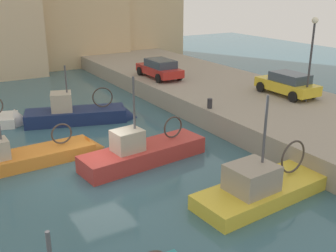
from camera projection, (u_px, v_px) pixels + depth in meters
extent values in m
plane|color=#386070|center=(100.00, 170.00, 17.68)|extent=(80.00, 80.00, 0.00)
cube|color=#9E9384|center=(289.00, 116.00, 23.03)|extent=(9.00, 56.00, 1.20)
cube|color=orange|center=(27.00, 165.00, 18.24)|extent=(6.13, 1.90, 1.19)
cone|color=orange|center=(97.00, 149.00, 20.00)|extent=(0.97, 1.50, 1.46)
cube|color=#896B4C|center=(26.00, 154.00, 18.07)|extent=(5.88, 1.76, 0.08)
cylinder|color=#4C4C51|center=(0.00, 132.00, 17.16)|extent=(0.10, 0.10, 2.49)
torus|color=#3F3833|center=(62.00, 134.00, 18.75)|extent=(1.01, 0.13, 1.01)
cube|color=#BC3833|center=(144.00, 162.00, 18.53)|extent=(6.12, 2.32, 1.55)
cone|color=#BC3833|center=(199.00, 145.00, 20.42)|extent=(1.06, 1.60, 1.51)
cube|color=#9E7A51|center=(144.00, 148.00, 18.30)|extent=(5.86, 2.16, 0.08)
cube|color=#B7AD99|center=(128.00, 141.00, 17.64)|extent=(1.38, 1.15, 0.99)
cylinder|color=#4C4C51|center=(134.00, 114.00, 17.48)|extent=(0.10, 0.10, 3.36)
torus|color=#3F3833|center=(173.00, 127.00, 19.04)|extent=(1.07, 0.20, 1.07)
sphere|color=white|center=(100.00, 160.00, 18.13)|extent=(0.32, 0.32, 0.32)
cube|color=navy|center=(76.00, 122.00, 23.94)|extent=(6.04, 3.41, 1.54)
cone|color=navy|center=(130.00, 118.00, 24.67)|extent=(1.34, 1.82, 1.63)
cube|color=#B2A893|center=(76.00, 111.00, 23.71)|extent=(5.77, 3.20, 0.08)
cube|color=#B7AD99|center=(61.00, 102.00, 23.35)|extent=(1.49, 1.56, 1.10)
cylinder|color=#4C4C51|center=(67.00, 89.00, 23.18)|extent=(0.10, 0.10, 2.70)
torus|color=#3F3833|center=(103.00, 97.00, 23.84)|extent=(1.19, 0.43, 1.22)
sphere|color=white|center=(47.00, 115.00, 24.39)|extent=(0.32, 0.32, 0.32)
cone|color=white|center=(24.00, 123.00, 23.70)|extent=(1.38, 1.93, 1.74)
cube|color=gold|center=(262.00, 198.00, 15.37)|extent=(5.78, 2.36, 1.15)
cone|color=gold|center=(314.00, 177.00, 17.09)|extent=(1.02, 1.83, 1.77)
cube|color=#896B4C|center=(263.00, 186.00, 15.20)|extent=(5.55, 2.19, 0.08)
cube|color=gray|center=(252.00, 178.00, 14.66)|extent=(1.79, 1.57, 0.98)
cylinder|color=#4C4C51|center=(264.00, 143.00, 14.52)|extent=(0.10, 0.10, 3.57)
torus|color=#3F3833|center=(293.00, 157.00, 15.79)|extent=(1.38, 0.18, 1.38)
sphere|color=white|center=(210.00, 195.00, 15.24)|extent=(0.32, 0.32, 0.32)
cube|color=gold|center=(287.00, 86.00, 24.98)|extent=(1.74, 4.10, 0.61)
cube|color=#384756|center=(290.00, 77.00, 24.62)|extent=(1.51, 2.30, 0.54)
cylinder|color=black|center=(261.00, 87.00, 25.81)|extent=(0.23, 0.64, 0.64)
cylinder|color=black|center=(280.00, 84.00, 26.59)|extent=(0.23, 0.64, 0.64)
cylinder|color=black|center=(293.00, 97.00, 23.54)|extent=(0.23, 0.64, 0.64)
cylinder|color=black|center=(313.00, 93.00, 24.32)|extent=(0.23, 0.64, 0.64)
cube|color=red|center=(159.00, 70.00, 29.71)|extent=(1.74, 4.27, 0.56)
cube|color=#384756|center=(161.00, 63.00, 29.35)|extent=(1.53, 2.40, 0.55)
cylinder|color=black|center=(140.00, 71.00, 30.55)|extent=(0.22, 0.64, 0.64)
cylinder|color=black|center=(160.00, 69.00, 31.38)|extent=(0.22, 0.64, 0.64)
cylinder|color=black|center=(159.00, 78.00, 28.19)|extent=(0.22, 0.64, 0.64)
cylinder|color=black|center=(179.00, 76.00, 29.02)|extent=(0.22, 0.64, 0.64)
cylinder|color=#2D2D33|center=(210.00, 103.00, 22.36)|extent=(0.28, 0.28, 0.55)
cylinder|color=#38383D|center=(310.00, 64.00, 22.97)|extent=(0.12, 0.12, 4.50)
sphere|color=#F2EACC|center=(315.00, 20.00, 22.17)|extent=(0.36, 0.36, 0.36)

